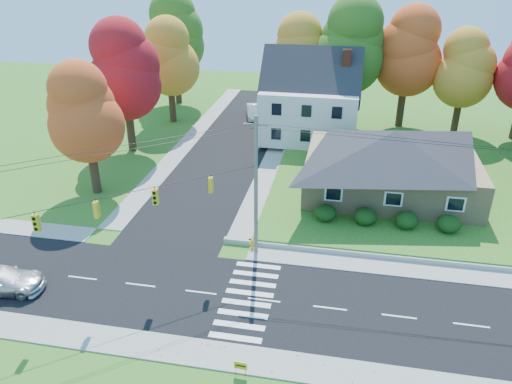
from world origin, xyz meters
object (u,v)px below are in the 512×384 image
(ranch_house, at_px, (392,161))
(white_car, at_px, (254,111))
(fire_hydrant, at_px, (252,244))
(silver_sedan, at_px, (0,280))

(ranch_house, height_order, white_car, ranch_house)
(ranch_house, xyz_separation_m, fire_hydrant, (-9.84, -10.44, -2.90))
(fire_hydrant, bearing_deg, silver_sedan, -152.02)
(white_car, xyz_separation_m, fire_hydrant, (5.66, -29.65, -0.46))
(silver_sedan, bearing_deg, ranch_house, -62.08)
(silver_sedan, bearing_deg, fire_hydrant, -70.84)
(white_car, bearing_deg, fire_hydrant, -93.65)
(fire_hydrant, bearing_deg, ranch_house, 46.71)
(ranch_house, distance_m, white_car, 24.80)
(silver_sedan, height_order, white_car, white_car)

